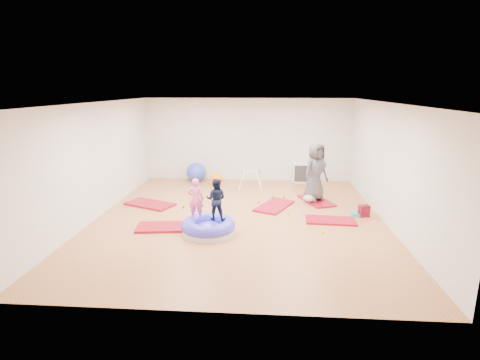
{
  "coord_description": "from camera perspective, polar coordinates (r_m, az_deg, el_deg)",
  "views": [
    {
      "loc": [
        0.64,
        -8.72,
        3.14
      ],
      "look_at": [
        0.0,
        0.3,
        0.9
      ],
      "focal_mm": 28.0,
      "sensor_mm": 36.0,
      "label": 1
    }
  ],
  "objects": [
    {
      "name": "child_pink",
      "position": [
        8.24,
        -6.76,
        -2.59
      ],
      "size": [
        0.35,
        0.23,
        0.94
      ],
      "primitive_type": "imported",
      "rotation": [
        0.0,
        0.0,
        3.16
      ],
      "color": "#FF5A9A",
      "rests_on": "inflatable_cushion"
    },
    {
      "name": "infant",
      "position": [
        10.56,
        10.51,
        -2.76
      ],
      "size": [
        0.34,
        0.34,
        0.2
      ],
      "color": "#9FB8CF",
      "rests_on": "gym_mat_rear_right"
    },
    {
      "name": "room",
      "position": [
        8.91,
        -0.14,
        2.66
      ],
      "size": [
        7.01,
        8.01,
        2.81
      ],
      "color": "#AA7B4C",
      "rests_on": "ground"
    },
    {
      "name": "gym_mat_mid_left",
      "position": [
        10.58,
        -13.57,
        -3.59
      ],
      "size": [
        1.48,
        1.15,
        0.06
      ],
      "primitive_type": "cube",
      "rotation": [
        0.0,
        0.0,
        -0.42
      ],
      "color": "#A50110",
      "rests_on": "ground"
    },
    {
      "name": "exercise_ball_orange",
      "position": [
        12.33,
        -3.65,
        0.12
      ],
      "size": [
        0.41,
        0.41,
        0.41
      ],
      "primitive_type": "sphere",
      "color": "orange",
      "rests_on": "ground"
    },
    {
      "name": "ball_pit_balls",
      "position": [
        9.71,
        3.0,
        -4.76
      ],
      "size": [
        4.09,
        3.28,
        0.07
      ],
      "color": "blue",
      "rests_on": "ground"
    },
    {
      "name": "inflatable_cushion",
      "position": [
        8.34,
        -4.81,
        -7.18
      ],
      "size": [
        1.19,
        1.19,
        0.37
      ],
      "rotation": [
        0.0,
        0.0,
        -0.19
      ],
      "color": "silver",
      "rests_on": "ground"
    },
    {
      "name": "cube_shelf",
      "position": [
        12.88,
        9.48,
        1.11
      ],
      "size": [
        0.65,
        0.32,
        0.65
      ],
      "color": "white",
      "rests_on": "ground"
    },
    {
      "name": "gym_mat_rear_right",
      "position": [
        10.82,
        11.53,
        -3.11
      ],
      "size": [
        1.01,
        1.36,
        0.05
      ],
      "primitive_type": "cube",
      "rotation": [
        0.0,
        0.0,
        1.94
      ],
      "color": "#A50110",
      "rests_on": "ground"
    },
    {
      "name": "adult_caregiver",
      "position": [
        10.6,
        11.44,
        1.25
      ],
      "size": [
        0.95,
        0.9,
        1.63
      ],
      "primitive_type": "imported",
      "rotation": [
        0.0,
        0.0,
        0.66
      ],
      "color": "#404043",
      "rests_on": "gym_mat_rear_right"
    },
    {
      "name": "exercise_ball_blue",
      "position": [
        12.85,
        -6.68,
        1.18
      ],
      "size": [
        0.66,
        0.66,
        0.66
      ],
      "primitive_type": "sphere",
      "color": "blue",
      "rests_on": "ground"
    },
    {
      "name": "gym_mat_front_left",
      "position": [
        8.82,
        -11.18,
        -7.02
      ],
      "size": [
        1.4,
        0.83,
        0.06
      ],
      "primitive_type": "cube",
      "rotation": [
        0.0,
        0.0,
        0.13
      ],
      "color": "#A50110",
      "rests_on": "ground"
    },
    {
      "name": "infant_play_gym",
      "position": [
        11.87,
        1.63,
        0.49
      ],
      "size": [
        0.75,
        0.71,
        0.58
      ],
      "rotation": [
        0.0,
        0.0,
        -0.17
      ],
      "color": "white",
      "rests_on": "ground"
    },
    {
      "name": "child_navy",
      "position": [
        8.19,
        -3.69,
        -2.63
      ],
      "size": [
        0.49,
        0.4,
        0.94
      ],
      "primitive_type": "imported",
      "rotation": [
        0.0,
        0.0,
        3.04
      ],
      "color": "black",
      "rests_on": "inflatable_cushion"
    },
    {
      "name": "backpack",
      "position": [
        9.85,
        18.37,
        -4.49
      ],
      "size": [
        0.3,
        0.24,
        0.3
      ],
      "primitive_type": "cube",
      "rotation": [
        0.0,
        0.0,
        0.35
      ],
      "color": "#B50F32",
      "rests_on": "ground"
    },
    {
      "name": "gym_mat_right",
      "position": [
        9.33,
        13.64,
        -6.01
      ],
      "size": [
        1.21,
        0.66,
        0.05
      ],
      "primitive_type": "cube",
      "rotation": [
        0.0,
        0.0,
        -0.06
      ],
      "color": "#A50110",
      "rests_on": "ground"
    },
    {
      "name": "gym_mat_center_back",
      "position": [
        10.18,
        5.26,
        -3.95
      ],
      "size": [
        1.16,
        1.47,
        0.05
      ],
      "primitive_type": "cube",
      "rotation": [
        0.0,
        0.0,
        1.13
      ],
      "color": "#A50110",
      "rests_on": "ground"
    },
    {
      "name": "yellow_toy",
      "position": [
        8.35,
        -6.49,
        -8.16
      ],
      "size": [
        0.19,
        0.19,
        0.03
      ],
      "primitive_type": "cylinder",
      "color": "#FDDC00",
      "rests_on": "ground"
    },
    {
      "name": "balance_disc",
      "position": [
        9.93,
        17.45,
        -4.96
      ],
      "size": [
        0.34,
        0.34,
        0.07
      ],
      "primitive_type": "cylinder",
      "color": "teal",
      "rests_on": "ground"
    }
  ]
}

